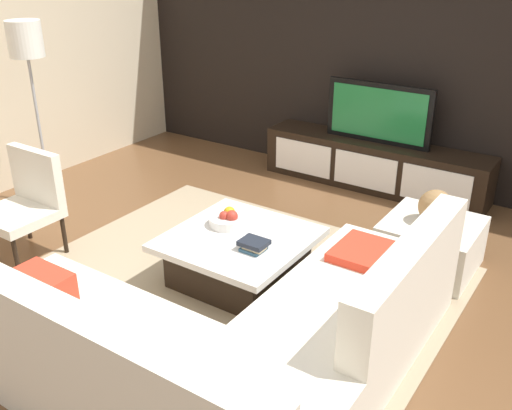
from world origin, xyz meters
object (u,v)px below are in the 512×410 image
Objects in this scene: sectional_couch at (229,343)px; accent_chair_near at (26,198)px; fruit_bowl at (228,219)px; television at (379,113)px; decorative_ball at (436,207)px; ottoman at (430,245)px; floor_lamp at (27,52)px; book_stack at (254,245)px; media_console at (374,165)px; coffee_table at (239,257)px.

sectional_couch is 2.74× the size of accent_chair_near.
sectional_couch reaches higher than fruit_bowl.
decorative_ball is (1.04, -1.29, -0.27)m from television.
ottoman is at bearing 34.35° from fruit_bowl.
sectional_couch is 1.37× the size of floor_lamp.
book_stack is at bearing -29.17° from fruit_bowl.
media_console is at bearing 92.69° from book_stack.
fruit_bowl is at bearing -97.20° from television.
fruit_bowl reaches higher than ottoman.
floor_lamp reaches higher than decorative_ball.
media_console is at bearing 98.92° from sectional_couch.
accent_chair_near reaches higher than coffee_table.
media_console is 3.38× the size of ottoman.
floor_lamp is at bearing 160.04° from sectional_couch.
media_console is 2.42m from book_stack.
accent_chair_near is at bearing -155.26° from fruit_bowl.
coffee_table is 1.55m from decorative_ball.
media_console is 8.46× the size of fruit_bowl.
floor_lamp reaches higher than media_console.
floor_lamp reaches higher than ottoman.
coffee_table is 3.61× the size of fruit_bowl.
coffee_table is (-0.61, 0.95, -0.09)m from sectional_couch.
television is at bearing 92.69° from book_stack.
accent_chair_near is 1.96m from book_stack.
book_stack is at bearing -87.31° from television.
coffee_table is 1.16× the size of accent_chair_near.
accent_chair_near is at bearing -165.89° from book_stack.
floor_lamp is (-2.43, 0.15, 1.27)m from coffee_table.
television is at bearing 40.24° from floor_lamp.
floor_lamp is 2.48m from fruit_bowl.
television is at bearing 82.80° from fruit_bowl.
book_stack is (0.39, -0.22, -0.01)m from fruit_bowl.
decorative_ball reaches higher than media_console.
sectional_couch reaches higher than coffee_table.
fruit_bowl is 1.06× the size of decorative_ball.
accent_chair_near is 1.44m from floor_lamp.
accent_chair_near is 3.26m from ottoman.
television is 5.67× the size of book_stack.
book_stack is (1.90, 0.48, -0.07)m from accent_chair_near.
coffee_table is at bearing -92.49° from media_console.
television reaches higher than coffee_table.
decorative_ball reaches higher than book_stack.
book_stack is (0.11, -2.41, 0.17)m from media_console.
sectional_couch reaches higher than media_console.
book_stack is (-0.92, -1.12, 0.22)m from ottoman.
book_stack is at bearing 115.33° from sectional_couch.
media_console is 1.68m from decorative_ball.
fruit_bowl is at bearing 126.70° from sectional_couch.
television reaches higher than accent_chair_near.
accent_chair_near is 3.11× the size of fruit_bowl.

